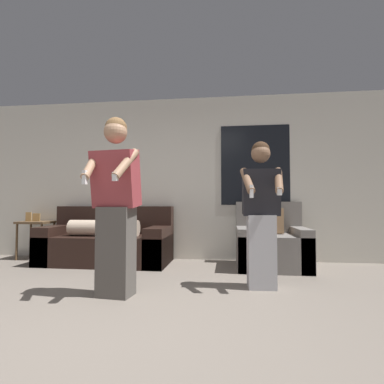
{
  "coord_description": "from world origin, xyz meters",
  "views": [
    {
      "loc": [
        0.91,
        -2.15,
        0.91
      ],
      "look_at": [
        0.53,
        0.97,
        1.04
      ],
      "focal_mm": 28.0,
      "sensor_mm": 36.0,
      "label": 1
    }
  ],
  "objects": [
    {
      "name": "person_right",
      "position": [
        1.26,
        1.19,
        0.81
      ],
      "size": [
        0.46,
        0.48,
        1.6
      ],
      "color": "#B2B2B7",
      "rests_on": "ground_plane"
    },
    {
      "name": "person_left",
      "position": [
        -0.21,
        0.72,
        0.91
      ],
      "size": [
        0.5,
        0.53,
        1.78
      ],
      "color": "#56514C",
      "rests_on": "ground_plane"
    },
    {
      "name": "armchair",
      "position": [
        1.51,
        2.31,
        0.32
      ],
      "size": [
        0.98,
        0.89,
        0.95
      ],
      "color": "slate",
      "rests_on": "ground_plane"
    },
    {
      "name": "wall_back",
      "position": [
        0.02,
        2.82,
        1.35
      ],
      "size": [
        6.96,
        0.07,
        2.7
      ],
      "color": "beige",
      "rests_on": "ground_plane"
    },
    {
      "name": "side_table",
      "position": [
        -2.31,
        2.54,
        0.53
      ],
      "size": [
        0.51,
        0.43,
        0.78
      ],
      "color": "brown",
      "rests_on": "ground_plane"
    },
    {
      "name": "couch",
      "position": [
        -0.96,
        2.34,
        0.31
      ],
      "size": [
        1.93,
        0.89,
        0.88
      ],
      "color": "black",
      "rests_on": "ground_plane"
    },
    {
      "name": "ground_plane",
      "position": [
        0.0,
        0.0,
        0.0
      ],
      "size": [
        14.0,
        14.0,
        0.0
      ],
      "primitive_type": "plane",
      "color": "slate"
    }
  ]
}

